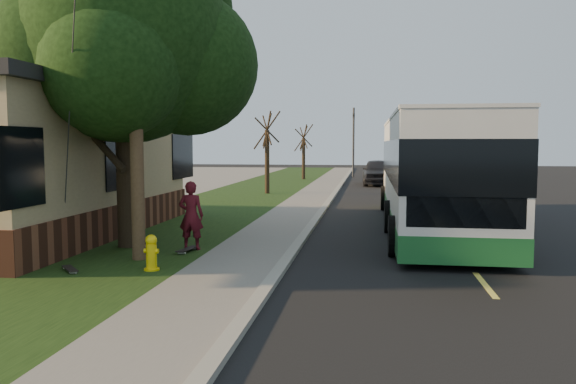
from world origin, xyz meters
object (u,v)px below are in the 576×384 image
(fire_hydrant, at_px, (151,253))
(utility_pole, at_px, (134,53))
(skateboard_main, at_px, (188,249))
(traffic_signal, at_px, (353,137))
(distant_car, at_px, (378,172))
(transit_bus, at_px, (432,170))
(leafy_tree, at_px, (128,43))
(dumpster, at_px, (22,203))
(bare_tree_near, at_px, (267,154))
(skateboard_spare, at_px, (70,269))
(bare_tree_far, at_px, (304,153))
(skateboarder, at_px, (191,215))

(fire_hydrant, distance_m, utility_pole, 4.37)
(skateboard_main, bearing_deg, traffic_signal, 84.64)
(fire_hydrant, bearing_deg, distant_car, 79.16)
(fire_hydrant, height_order, transit_bus, transit_bus)
(leafy_tree, distance_m, skateboard_main, 5.35)
(dumpster, bearing_deg, bare_tree_near, 63.37)
(leafy_tree, bearing_deg, dumpster, 147.57)
(utility_pole, bearing_deg, skateboard_main, 51.64)
(fire_hydrant, xyz_separation_m, skateboard_spare, (-1.61, -0.34, -0.31))
(skateboard_spare, bearing_deg, transit_bus, 43.33)
(bare_tree_far, bearing_deg, bare_tree_near, -92.39)
(utility_pole, relative_size, leafy_tree, 1.16)
(leafy_tree, distance_m, bare_tree_far, 27.56)
(utility_pole, height_order, skateboard_main, utility_pole)
(utility_pole, xyz_separation_m, skateboard_main, (0.81, 1.02, -4.50))
(distant_car, bearing_deg, leafy_tree, -106.99)
(fire_hydrant, bearing_deg, skateboarder, 87.51)
(traffic_signal, distance_m, distant_car, 8.63)
(transit_bus, height_order, skateboard_spare, transit_bus)
(traffic_signal, height_order, dumpster, traffic_signal)
(fire_hydrant, xyz_separation_m, skateboarder, (0.10, 2.30, 0.48))
(transit_bus, relative_size, dumpster, 7.97)
(skateboarder, xyz_separation_m, skateboard_main, (0.00, -0.29, -0.79))
(utility_pole, height_order, bare_tree_far, utility_pole)
(bare_tree_near, xyz_separation_m, bare_tree_far, (0.50, 12.00, -0.15))
(fire_hydrant, xyz_separation_m, transit_bus, (6.35, 7.17, 1.41))
(traffic_signal, distance_m, transit_bus, 27.06)
(dumpster, bearing_deg, skateboard_main, -29.89)
(skateboarder, relative_size, distant_car, 0.34)
(traffic_signal, bearing_deg, utility_pole, -96.58)
(bare_tree_near, height_order, skateboarder, bare_tree_near)
(transit_bus, xyz_separation_m, skateboard_spare, (-7.96, -7.51, -1.72))
(skateboard_spare, bearing_deg, distant_car, 75.93)
(traffic_signal, bearing_deg, bare_tree_far, -131.19)
(traffic_signal, bearing_deg, leafy_tree, -98.47)
(skateboard_main, relative_size, skateboard_spare, 1.35)
(bare_tree_far, bearing_deg, leafy_tree, -92.45)
(utility_pole, relative_size, distant_car, 1.82)
(fire_hydrant, height_order, utility_pole, utility_pole)
(leafy_tree, height_order, bare_tree_near, leafy_tree)
(skateboarder, xyz_separation_m, distant_car, (4.86, 23.60, -0.07))
(bare_tree_near, bearing_deg, skateboarder, -86.35)
(fire_hydrant, distance_m, bare_tree_far, 30.04)
(traffic_signal, distance_m, dumpster, 29.80)
(dumpster, height_order, distant_car, distant_car)
(fire_hydrant, bearing_deg, utility_pole, 125.38)
(traffic_signal, relative_size, skateboarder, 3.26)
(skateboard_main, distance_m, dumpster, 8.10)
(fire_hydrant, xyz_separation_m, dumpster, (-6.90, 6.04, 0.28))
(bare_tree_near, height_order, bare_tree_far, bare_tree_near)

